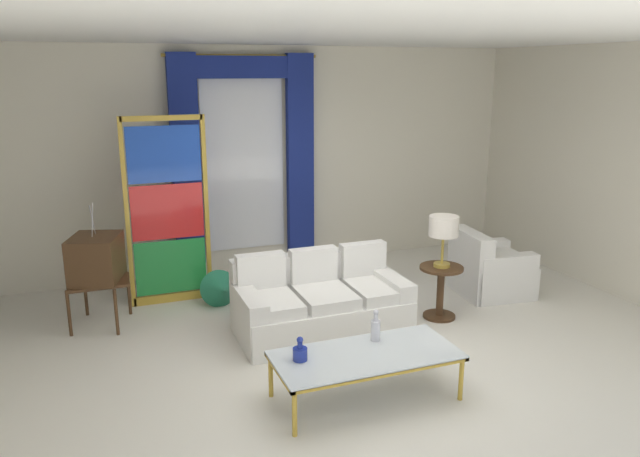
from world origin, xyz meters
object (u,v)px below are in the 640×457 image
Objects in this scene: stained_glass_divider at (168,215)px; table_lamp_brass at (444,228)px; bottle_blue_decanter at (300,352)px; peacock_figurine at (221,290)px; coffee_table at (366,357)px; couch_white_long at (319,303)px; round_side_table at (441,287)px; bottle_crystal_tall at (376,328)px; vintage_tv at (96,261)px; armchair_white at (488,271)px.

table_lamp_brass is (2.72, -1.57, -0.03)m from stained_glass_divider.
bottle_blue_decanter reaches higher than peacock_figurine.
table_lamp_brass is (2.07, 1.20, 0.55)m from bottle_blue_decanter.
coffee_table is at bearing -67.24° from stained_glass_divider.
stained_glass_divider is (-1.33, 1.41, 0.75)m from couch_white_long.
round_side_table is at bearing -27.28° from peacock_figurine.
bottle_blue_decanter is (-0.68, -1.36, 0.17)m from couch_white_long.
bottle_crystal_tall is 3.14m from vintage_tv.
peacock_figurine is at bearing 130.29° from couch_white_long.
couch_white_long is 2.36m from armchair_white.
vintage_tv is 2.36× the size of table_lamp_brass.
bottle_blue_decanter is at bearing -116.77° from couch_white_long.
stained_glass_divider reaches higher than armchair_white.
coffee_table is 3.18m from vintage_tv.
bottle_crystal_tall is 2.77m from armchair_white.
bottle_crystal_tall is 0.48× the size of peacock_figurine.
couch_white_long reaches higher than armchair_white.
couch_white_long is at bearing -172.73° from armchair_white.
bottle_crystal_tall is 0.50× the size of table_lamp_brass.
bottle_crystal_tall is 3.04m from stained_glass_divider.
vintage_tv reaches higher than bottle_blue_decanter.
armchair_white is at bearing -16.90° from stained_glass_divider.
table_lamp_brass is at bearing -154.68° from armchair_white.
peacock_figurine is at bearing 167.71° from armchair_white.
stained_glass_divider reaches higher than couch_white_long.
vintage_tv is 1.41m from peacock_figurine.
bottle_crystal_tall is 0.21× the size of vintage_tv.
couch_white_long is 0.80× the size of stained_glass_divider.
table_lamp_brass reaches higher than coffee_table.
couch_white_long is 1.31× the size of vintage_tv.
stained_glass_divider is (-3.67, 1.12, 0.77)m from armchair_white.
armchair_white is at bearing 25.32° from table_lamp_brass.
stained_glass_divider reaches higher than table_lamp_brass.
stained_glass_divider is 3.14m from table_lamp_brass.
table_lamp_brass is at bearing -17.89° from vintage_tv.
stained_glass_divider is at bearing 149.98° from round_side_table.
round_side_table is 0.67m from table_lamp_brass.
armchair_white is (2.48, 1.74, -0.09)m from coffee_table.
peacock_figurine is (-3.18, 0.69, -0.07)m from armchair_white.
stained_glass_divider reaches higher than coffee_table.
armchair_white is (2.34, 0.30, -0.02)m from couch_white_long.
peacock_figurine reaches higher than coffee_table.
round_side_table is at bearing -153.43° from table_lamp_brass.
coffee_table is (-0.14, -1.44, 0.07)m from couch_white_long.
bottle_blue_decanter is at bearing -86.20° from peacock_figurine.
coffee_table is 3.03m from armchair_white.
coffee_table is 5.40× the size of bottle_crystal_tall.
peacock_figurine is at bearing 152.72° from table_lamp_brass.
armchair_white reaches higher than peacock_figurine.
bottle_blue_decanter is 3.45m from armchair_white.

